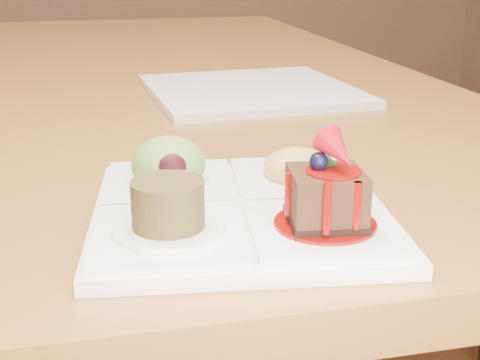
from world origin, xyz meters
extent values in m
cube|color=#915F25|center=(0.00, 0.00, 0.73)|extent=(1.00, 1.80, 0.04)
cylinder|color=#915F25|center=(0.44, 0.84, 0.35)|extent=(0.06, 0.06, 0.71)
cylinder|color=black|center=(0.75, 0.23, 0.22)|extent=(0.04, 0.04, 0.43)
cube|color=white|center=(0.04, -0.75, 0.76)|extent=(0.26, 0.26, 0.01)
cube|color=white|center=(0.09, -0.81, 0.77)|extent=(0.12, 0.12, 0.01)
cube|color=white|center=(-0.03, -0.80, 0.77)|extent=(0.12, 0.12, 0.01)
cube|color=white|center=(-0.01, -0.69, 0.77)|extent=(0.12, 0.12, 0.01)
cube|color=white|center=(0.10, -0.70, 0.77)|extent=(0.12, 0.12, 0.01)
cylinder|color=#6F0604|center=(0.09, -0.81, 0.77)|extent=(0.07, 0.07, 0.00)
cube|color=black|center=(0.09, -0.81, 0.77)|extent=(0.06, 0.06, 0.01)
cube|color=#33190E|center=(0.09, -0.81, 0.79)|extent=(0.06, 0.06, 0.03)
cylinder|color=#6F0604|center=(0.09, -0.81, 0.81)|extent=(0.04, 0.04, 0.00)
sphere|color=black|center=(0.08, -0.81, 0.82)|extent=(0.01, 0.01, 0.01)
cone|color=maroon|center=(0.09, -0.82, 0.83)|extent=(0.03, 0.04, 0.03)
cube|color=#104116|center=(0.09, -0.80, 0.81)|extent=(0.01, 0.02, 0.01)
cube|color=#104116|center=(0.08, -0.80, 0.81)|extent=(0.01, 0.02, 0.01)
cylinder|color=#6F0604|center=(0.08, -0.84, 0.79)|extent=(0.01, 0.01, 0.04)
cylinder|color=#6F0604|center=(0.10, -0.84, 0.79)|extent=(0.01, 0.01, 0.03)
cylinder|color=#6F0604|center=(0.06, -0.81, 0.79)|extent=(0.01, 0.01, 0.03)
cylinder|color=white|center=(-0.03, -0.80, 0.77)|extent=(0.08, 0.08, 0.00)
cylinder|color=#512817|center=(-0.03, -0.80, 0.79)|extent=(0.05, 0.05, 0.03)
cylinder|color=#4C2D10|center=(-0.03, -0.80, 0.80)|extent=(0.04, 0.04, 0.00)
ellipsoid|color=#598B38|center=(-0.01, -0.69, 0.78)|extent=(0.06, 0.06, 0.05)
ellipsoid|color=black|center=(-0.01, -0.71, 0.78)|extent=(0.03, 0.02, 0.03)
ellipsoid|color=gold|center=(0.10, -0.70, 0.77)|extent=(0.06, 0.06, 0.04)
cube|color=#C95D0E|center=(0.12, -0.70, 0.78)|extent=(0.02, 0.02, 0.01)
cube|color=#4B791A|center=(0.11, -0.69, 0.78)|extent=(0.02, 0.02, 0.01)
cube|color=#C95D0E|center=(0.10, -0.69, 0.78)|extent=(0.02, 0.01, 0.01)
cube|color=#4B791A|center=(0.09, -0.70, 0.78)|extent=(0.02, 0.02, 0.01)
cube|color=#C95D0E|center=(0.09, -0.70, 0.78)|extent=(0.02, 0.02, 0.01)
cube|color=#4B791A|center=(0.09, -0.71, 0.78)|extent=(0.02, 0.02, 0.01)
cube|color=#C95D0E|center=(0.10, -0.71, 0.78)|extent=(0.02, 0.02, 0.01)
cube|color=#4B791A|center=(0.11, -0.71, 0.78)|extent=(0.02, 0.02, 0.01)
cube|color=white|center=(0.16, -0.28, 0.76)|extent=(0.31, 0.31, 0.01)
camera|label=1|loc=(-0.07, -1.24, 0.96)|focal=50.00mm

